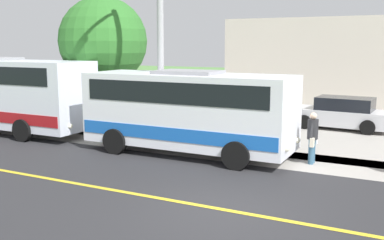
% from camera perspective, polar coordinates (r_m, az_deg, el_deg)
% --- Properties ---
extents(ground_plane, '(120.00, 120.00, 0.00)m').
position_cam_1_polar(ground_plane, '(10.66, 3.81, -11.32)').
color(ground_plane, '#548442').
extents(road_surface, '(8.00, 100.00, 0.01)m').
position_cam_1_polar(road_surface, '(10.66, 3.81, -11.30)').
color(road_surface, '#28282B').
rests_on(road_surface, ground).
extents(sidewalk, '(2.40, 100.00, 0.01)m').
position_cam_1_polar(sidewalk, '(15.37, 11.43, -4.91)').
color(sidewalk, '#9E9991').
rests_on(sidewalk, ground).
extents(road_centre_line, '(0.16, 100.00, 0.00)m').
position_cam_1_polar(road_centre_line, '(10.66, 3.81, -11.28)').
color(road_centre_line, gold).
rests_on(road_centre_line, ground).
extents(shuttle_bus_front, '(2.71, 7.44, 2.92)m').
position_cam_1_polar(shuttle_bus_front, '(15.57, -0.47, 1.50)').
color(shuttle_bus_front, white).
rests_on(shuttle_bus_front, ground).
extents(pedestrian_waiting, '(0.72, 0.34, 1.67)m').
position_cam_1_polar(pedestrian_waiting, '(14.86, 15.11, -2.03)').
color(pedestrian_waiting, '#335972').
rests_on(pedestrian_waiting, ground).
extents(street_light_pole, '(1.97, 0.24, 8.95)m').
position_cam_1_polar(street_light_pole, '(16.44, -4.28, 13.37)').
color(street_light_pole, '#9E9EA3').
rests_on(street_light_pole, ground).
extents(parked_car_near, '(2.25, 4.51, 1.45)m').
position_cam_1_polar(parked_car_near, '(21.47, 18.46, 0.76)').
color(parked_car_near, silver).
rests_on(parked_car_near, ground).
extents(tree_curbside, '(3.98, 3.98, 5.94)m').
position_cam_1_polar(tree_curbside, '(21.00, -11.25, 9.79)').
color(tree_curbside, '#4C3826').
rests_on(tree_curbside, ground).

